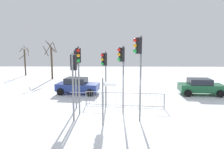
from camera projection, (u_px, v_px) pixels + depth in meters
ground_plane at (126, 119)px, 12.47m from camera, size 60.00×60.00×0.00m
traffic_light_foreground_right at (74, 71)px, 11.90m from camera, size 0.36×0.56×4.01m
traffic_light_rear_right at (77, 66)px, 14.10m from camera, size 0.47×0.47×4.17m
traffic_light_mid_left at (78, 65)px, 12.80m from camera, size 0.35×0.56×4.38m
traffic_light_rear_left at (139, 60)px, 11.63m from camera, size 0.52×0.41×4.98m
traffic_light_foreground_left at (122, 64)px, 13.12m from camera, size 0.47×0.46×4.42m
traffic_light_mid_right at (104, 66)px, 14.65m from camera, size 0.44×0.50×4.01m
direction_sign_post at (104, 99)px, 11.32m from camera, size 0.79×0.10×2.70m
pedestrian_guard_railing at (124, 99)px, 14.85m from camera, size 5.70×0.79×1.07m
car_green_near at (201, 86)px, 18.46m from camera, size 3.91×2.15×1.47m
car_blue_trailing at (77, 85)px, 18.90m from camera, size 3.99×2.35×1.47m
bare_tree_left at (25, 61)px, 29.99m from camera, size 1.50×1.43×4.37m
bare_tree_centre at (51, 60)px, 26.64m from camera, size 1.74×1.95×5.02m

